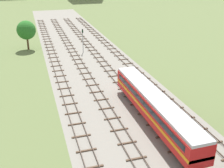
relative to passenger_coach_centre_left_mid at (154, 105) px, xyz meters
The scene contains 9 objects.
ground_plane 18.39m from the passenger_coach_centre_left_mid, 97.80° to the left, with size 480.00×480.00×0.00m, color #5B6B3D.
ballast_bed 18.39m from the passenger_coach_centre_left_mid, 97.80° to the left, with size 18.81×176.00×0.01m, color gray.
track_far_left 21.59m from the passenger_coach_centre_left_mid, 117.42° to the left, with size 2.40×126.00×0.29m.
track_left 19.82m from the passenger_coach_centre_left_mid, 104.54° to the left, with size 2.40×126.00×0.29m.
track_centre_left 19.19m from the passenger_coach_centre_left_mid, 90.00° to the left, with size 2.40×126.00×0.29m.
track_centre 19.82m from the passenger_coach_centre_left_mid, 75.46° to the left, with size 2.40×126.00×0.29m.
passenger_coach_centre_left_mid is the anchor object (origin of this frame).
signal_post_nearest 34.87m from the passenger_coach_centre_left_mid, 94.06° to the left, with size 0.28×0.47×5.73m.
lineside_tree_2 43.92m from the passenger_coach_centre_left_mid, 110.19° to the left, with size 4.59×4.59×7.20m.
Camera 1 is at (-12.14, 8.91, 19.52)m, focal length 44.28 mm.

